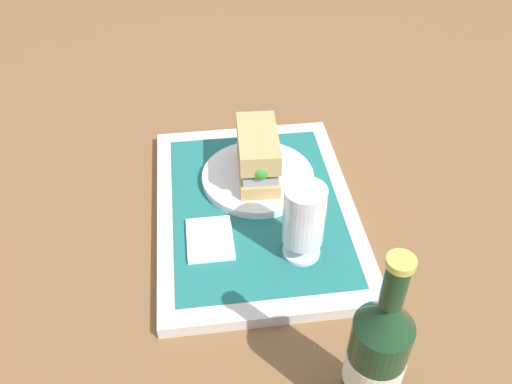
% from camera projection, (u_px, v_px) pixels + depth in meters
% --- Properties ---
extents(ground_plane, '(3.00, 3.00, 0.00)m').
position_uv_depth(ground_plane, '(256.00, 215.00, 0.92)').
color(ground_plane, brown).
extents(tray, '(0.44, 0.32, 0.02)m').
position_uv_depth(tray, '(256.00, 210.00, 0.91)').
color(tray, silver).
rests_on(tray, ground_plane).
extents(placemat, '(0.38, 0.27, 0.00)m').
position_uv_depth(placemat, '(256.00, 205.00, 0.90)').
color(placemat, '#1E6B66').
rests_on(placemat, tray).
extents(plate, '(0.19, 0.19, 0.01)m').
position_uv_depth(plate, '(258.00, 177.00, 0.95)').
color(plate, white).
rests_on(plate, placemat).
extents(sandwich, '(0.14, 0.07, 0.08)m').
position_uv_depth(sandwich, '(258.00, 155.00, 0.91)').
color(sandwich, tan).
rests_on(sandwich, plate).
extents(beer_glass, '(0.06, 0.06, 0.12)m').
position_uv_depth(beer_glass, '(304.00, 220.00, 0.78)').
color(beer_glass, silver).
rests_on(beer_glass, placemat).
extents(napkin_folded, '(0.09, 0.07, 0.01)m').
position_uv_depth(napkin_folded, '(210.00, 239.00, 0.84)').
color(napkin_folded, white).
rests_on(napkin_folded, placemat).
extents(beer_bottle, '(0.07, 0.07, 0.27)m').
position_uv_depth(beer_bottle, '(376.00, 359.00, 0.60)').
color(beer_bottle, '#19381E').
rests_on(beer_bottle, ground_plane).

